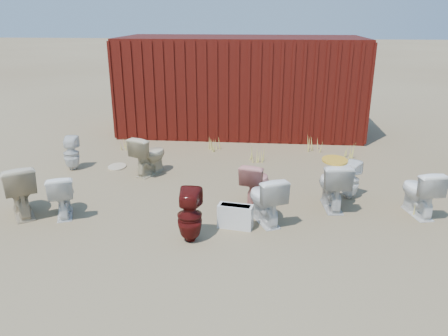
# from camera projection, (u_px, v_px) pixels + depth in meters

# --- Properties ---
(ground) EXTENTS (100.00, 100.00, 0.00)m
(ground) POSITION_uv_depth(u_px,v_px,m) (220.00, 214.00, 6.78)
(ground) COLOR brown
(ground) RESTS_ON ground
(shipping_container) EXTENTS (6.00, 2.40, 2.40)m
(shipping_container) POSITION_uv_depth(u_px,v_px,m) (241.00, 85.00, 11.26)
(shipping_container) COLOR #4B110C
(shipping_container) RESTS_ON ground
(toilet_front_a) EXTENTS (0.61, 0.76, 0.68)m
(toilet_front_a) POSITION_uv_depth(u_px,v_px,m) (62.00, 195.00, 6.64)
(toilet_front_a) COLOR white
(toilet_front_a) RESTS_ON ground
(toilet_front_pink) EXTENTS (0.57, 0.76, 0.69)m
(toilet_front_pink) POSITION_uv_depth(u_px,v_px,m) (256.00, 182.00, 7.13)
(toilet_front_pink) COLOR tan
(toilet_front_pink) RESTS_ON ground
(toilet_front_c) EXTENTS (0.69, 0.84, 0.75)m
(toilet_front_c) POSITION_uv_depth(u_px,v_px,m) (265.00, 199.00, 6.41)
(toilet_front_c) COLOR white
(toilet_front_c) RESTS_ON ground
(toilet_front_maroon) EXTENTS (0.34, 0.35, 0.75)m
(toilet_front_maroon) POSITION_uv_depth(u_px,v_px,m) (190.00, 216.00, 5.87)
(toilet_front_maroon) COLOR #510F0D
(toilet_front_maroon) RESTS_ON ground
(toilet_front_e) EXTENTS (0.57, 0.81, 0.75)m
(toilet_front_e) POSITION_uv_depth(u_px,v_px,m) (420.00, 192.00, 6.67)
(toilet_front_e) COLOR white
(toilet_front_e) RESTS_ON ground
(toilet_back_a) EXTENTS (0.34, 0.35, 0.67)m
(toilet_back_a) POSITION_uv_depth(u_px,v_px,m) (71.00, 153.00, 8.62)
(toilet_back_a) COLOR white
(toilet_back_a) RESTS_ON ground
(toilet_back_beige_left) EXTENTS (0.85, 0.93, 0.83)m
(toilet_back_beige_left) POSITION_uv_depth(u_px,v_px,m) (19.00, 190.00, 6.63)
(toilet_back_beige_left) COLOR #C1AF8D
(toilet_back_beige_left) RESTS_ON ground
(toilet_back_beige_right) EXTENTS (0.71, 0.86, 0.76)m
(toilet_back_beige_right) POSITION_uv_depth(u_px,v_px,m) (149.00, 155.00, 8.37)
(toilet_back_beige_right) COLOR beige
(toilet_back_beige_right) RESTS_ON ground
(toilet_back_yellowlid) EXTENTS (0.51, 0.81, 0.78)m
(toilet_back_yellowlid) POSITION_uv_depth(u_px,v_px,m) (333.00, 184.00, 6.89)
(toilet_back_yellowlid) COLOR silver
(toilet_back_yellowlid) RESTS_ON ground
(toilet_back_e) EXTENTS (0.41, 0.41, 0.64)m
(toilet_back_e) POSITION_uv_depth(u_px,v_px,m) (350.00, 180.00, 7.28)
(toilet_back_e) COLOR white
(toilet_back_e) RESTS_ON ground
(yellow_lid) EXTENTS (0.40, 0.50, 0.02)m
(yellow_lid) POSITION_uv_depth(u_px,v_px,m) (335.00, 160.00, 6.76)
(yellow_lid) COLOR gold
(yellow_lid) RESTS_ON toilet_back_yellowlid
(loose_tank) EXTENTS (0.53, 0.28, 0.35)m
(loose_tank) POSITION_uv_depth(u_px,v_px,m) (235.00, 216.00, 6.31)
(loose_tank) COLOR silver
(loose_tank) RESTS_ON ground
(loose_lid_near) EXTENTS (0.54, 0.60, 0.02)m
(loose_lid_near) POSITION_uv_depth(u_px,v_px,m) (136.00, 145.00, 10.27)
(loose_lid_near) COLOR beige
(loose_lid_near) RESTS_ON ground
(loose_lid_far) EXTENTS (0.39, 0.49, 0.02)m
(loose_lid_far) POSITION_uv_depth(u_px,v_px,m) (117.00, 167.00, 8.84)
(loose_lid_far) COLOR #C5B28E
(loose_lid_far) RESTS_ON ground
(weed_clump_a) EXTENTS (0.36, 0.36, 0.28)m
(weed_clump_a) POSITION_uv_depth(u_px,v_px,m) (125.00, 143.00, 10.00)
(weed_clump_a) COLOR #C7B84F
(weed_clump_a) RESTS_ON ground
(weed_clump_b) EXTENTS (0.32, 0.32, 0.32)m
(weed_clump_b) POSITION_uv_depth(u_px,v_px,m) (258.00, 153.00, 9.20)
(weed_clump_b) COLOR #C7B84F
(weed_clump_b) RESTS_ON ground
(weed_clump_c) EXTENTS (0.36, 0.36, 0.32)m
(weed_clump_c) POSITION_uv_depth(u_px,v_px,m) (345.00, 151.00, 9.36)
(weed_clump_c) COLOR #C7B84F
(weed_clump_c) RESTS_ON ground
(weed_clump_d) EXTENTS (0.30, 0.30, 0.30)m
(weed_clump_d) POSITION_uv_depth(u_px,v_px,m) (215.00, 144.00, 9.89)
(weed_clump_d) COLOR #C7B84F
(weed_clump_d) RESTS_ON ground
(weed_clump_e) EXTENTS (0.34, 0.34, 0.34)m
(weed_clump_e) POSITION_uv_depth(u_px,v_px,m) (315.00, 144.00, 9.85)
(weed_clump_e) COLOR #C7B84F
(weed_clump_e) RESTS_ON ground
(weed_clump_f) EXTENTS (0.28, 0.28, 0.26)m
(weed_clump_f) POSITION_uv_depth(u_px,v_px,m) (417.00, 206.00, 6.75)
(weed_clump_f) COLOR #C7B84F
(weed_clump_f) RESTS_ON ground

